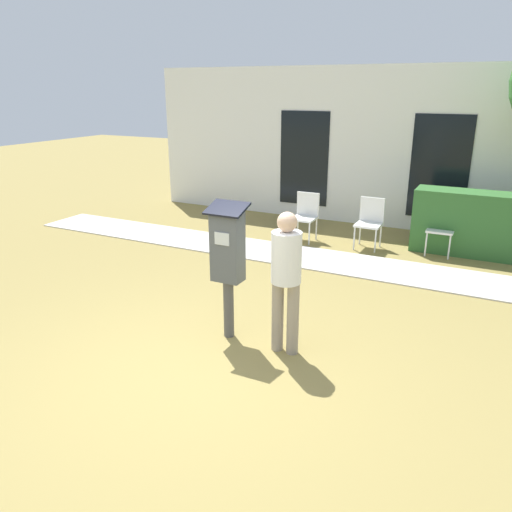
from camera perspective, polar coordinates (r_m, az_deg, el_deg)
The scene contains 9 objects.
ground_plane at distance 5.33m, azimuth -6.71°, elevation -12.74°, with size 40.00×40.00×0.00m, color olive.
sidewalk at distance 8.49m, azimuth 7.59°, elevation -0.42°, with size 12.00×1.10×0.02m.
building_facade at distance 10.72m, azimuth 12.95°, elevation 11.98°, with size 10.00×0.26×3.20m.
parking_meter at distance 5.55m, azimuth -3.27°, elevation 0.28°, with size 0.44×0.31×1.59m.
person_standing at distance 5.25m, azimuth 3.46°, elevation -1.88°, with size 0.32×0.32×1.58m.
outdoor_chair_left at distance 9.47m, azimuth 5.70°, elevation 4.94°, with size 0.44×0.44×0.90m.
outdoor_chair_middle at distance 9.21m, azimuth 12.91°, elevation 4.16°, with size 0.44×0.44×0.90m.
outdoor_chair_right at distance 9.22m, azimuth 20.48°, elevation 3.45°, with size 0.44×0.44×0.90m.
hedge_row at distance 9.35m, azimuth 26.60°, elevation 2.97°, with size 2.97×0.60×1.10m.
Camera 1 is at (2.57, -3.76, 2.77)m, focal length 35.00 mm.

